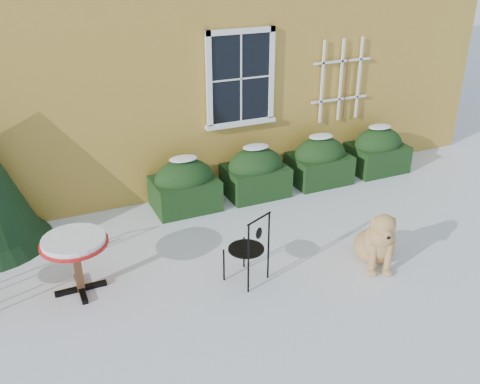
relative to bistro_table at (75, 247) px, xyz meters
name	(u,v)px	position (x,y,z in m)	size (l,w,h in m)	color
ground	(272,284)	(2.29, -0.89, -0.65)	(80.00, 80.00, 0.00)	white
hedge_row	(288,167)	(3.94, 1.66, -0.25)	(4.95, 0.80, 0.91)	black
bistro_table	(75,247)	(0.00, 0.00, 0.00)	(0.84, 0.84, 0.78)	black
patio_chair_near	(249,248)	(2.06, -0.68, -0.15)	(0.59, 0.58, 0.99)	black
dog	(378,242)	(3.82, -1.06, -0.29)	(0.76, 0.95, 0.89)	tan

